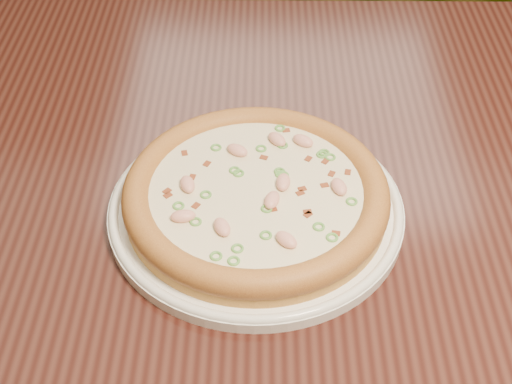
{
  "coord_description": "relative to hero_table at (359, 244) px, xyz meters",
  "views": [
    {
      "loc": [
        -0.14,
        -1.07,
        1.26
      ],
      "look_at": [
        -0.14,
        -0.55,
        0.78
      ],
      "focal_mm": 50.0,
      "sensor_mm": 36.0,
      "label": 1
    }
  ],
  "objects": [
    {
      "name": "plate",
      "position": [
        -0.12,
        -0.05,
        0.11
      ],
      "size": [
        0.3,
        0.3,
        0.02
      ],
      "color": "white",
      "rests_on": "hero_table"
    },
    {
      "name": "pizza",
      "position": [
        -0.12,
        -0.05,
        0.13
      ],
      "size": [
        0.27,
        0.27,
        0.03
      ],
      "color": "tan",
      "rests_on": "plate"
    },
    {
      "name": "hero_table",
      "position": [
        0.0,
        0.0,
        0.0
      ],
      "size": [
        1.2,
        0.8,
        0.75
      ],
      "color": "black",
      "rests_on": "ground"
    },
    {
      "name": "ground",
      "position": [
        0.02,
        0.5,
        -0.65
      ],
      "size": [
        9.0,
        9.0,
        0.0
      ],
      "primitive_type": "plane",
      "color": "black"
    }
  ]
}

